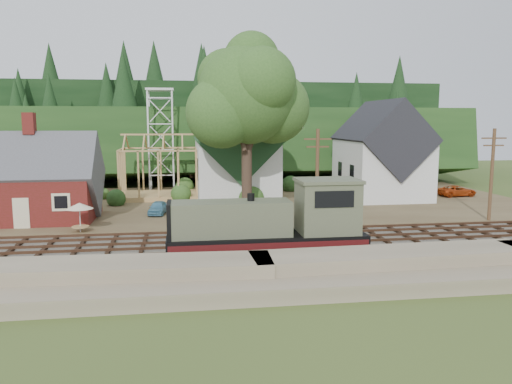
{
  "coord_description": "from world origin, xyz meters",
  "views": [
    {
      "loc": [
        -3.49,
        -32.85,
        8.52
      ],
      "look_at": [
        2.23,
        6.0,
        3.0
      ],
      "focal_mm": 35.0,
      "sensor_mm": 36.0,
      "label": 1
    }
  ],
  "objects": [
    {
      "name": "lattice_tower",
      "position": [
        -6.0,
        28.0,
        10.03
      ],
      "size": [
        3.2,
        3.2,
        12.12
      ],
      "color": "silver",
      "rests_on": "village_flat"
    },
    {
      "name": "timber_frame",
      "position": [
        -6.0,
        22.0,
        3.27
      ],
      "size": [
        8.2,
        6.2,
        6.99
      ],
      "color": "tan",
      "rests_on": "village_flat"
    },
    {
      "name": "farmhouse",
      "position": [
        18.0,
        19.0,
        4.87
      ],
      "size": [
        8.4,
        10.8,
        10.6
      ],
      "color": "silver",
      "rests_on": "village_flat"
    },
    {
      "name": "locomotive",
      "position": [
        2.07,
        -3.0,
        2.14
      ],
      "size": [
        12.13,
        3.03,
        4.85
      ],
      "color": "black",
      "rests_on": "railroad_bed"
    },
    {
      "name": "ridge",
      "position": [
        0.0,
        58.0,
        0.0
      ],
      "size": [
        80.0,
        20.0,
        12.0
      ],
      "primitive_type": "cube",
      "color": "black",
      "rests_on": "ground"
    },
    {
      "name": "telegraph_pole_far",
      "position": [
        22.0,
        5.2,
        4.25
      ],
      "size": [
        2.2,
        0.28,
        8.0
      ],
      "color": "#4C331E",
      "rests_on": "ground"
    },
    {
      "name": "telegraph_pole_near",
      "position": [
        7.0,
        5.2,
        4.25
      ],
      "size": [
        2.2,
        0.28,
        8.0
      ],
      "color": "#4C331E",
      "rests_on": "ground"
    },
    {
      "name": "car_blue",
      "position": [
        -5.78,
        12.16,
        0.89
      ],
      "size": [
        1.91,
        3.61,
        1.17
      ],
      "primitive_type": "imported",
      "rotation": [
        0.0,
        0.0,
        -0.16
      ],
      "color": "#5496B4",
      "rests_on": "village_flat"
    },
    {
      "name": "ground",
      "position": [
        0.0,
        0.0,
        0.0
      ],
      "size": [
        140.0,
        140.0,
        0.0
      ],
      "primitive_type": "plane",
      "color": "#384C1E",
      "rests_on": "ground"
    },
    {
      "name": "railroad_bed",
      "position": [
        0.0,
        0.0,
        0.08
      ],
      "size": [
        64.0,
        11.0,
        0.16
      ],
      "primitive_type": "cube",
      "color": "#726B5B",
      "rests_on": "ground"
    },
    {
      "name": "village_flat",
      "position": [
        0.0,
        18.0,
        0.15
      ],
      "size": [
        64.0,
        26.0,
        0.3
      ],
      "primitive_type": "cube",
      "color": "brown",
      "rests_on": "ground"
    },
    {
      "name": "church",
      "position": [
        2.0,
        19.68,
        5.18
      ],
      "size": [
        8.4,
        15.17,
        13.0
      ],
      "color": "silver",
      "rests_on": "village_flat"
    },
    {
      "name": "depot",
      "position": [
        -16.0,
        11.0,
        3.21
      ],
      "size": [
        10.8,
        7.41,
        9.0
      ],
      "color": "#511C12",
      "rests_on": "village_flat"
    },
    {
      "name": "embankment",
      "position": [
        0.0,
        -8.5,
        0.0
      ],
      "size": [
        64.0,
        5.0,
        1.6
      ],
      "primitive_type": "cube",
      "color": "#7F7259",
      "rests_on": "ground"
    },
    {
      "name": "patio_set",
      "position": [
        -11.23,
        5.5,
        2.19
      ],
      "size": [
        2.0,
        2.0,
        2.22
      ],
      "color": "silver",
      "rests_on": "village_flat"
    },
    {
      "name": "hillside",
      "position": [
        0.0,
        42.0,
        0.0
      ],
      "size": [
        70.0,
        28.96,
        12.74
      ],
      "primitive_type": "cube",
      "rotation": [
        -0.17,
        0.0,
        0.0
      ],
      "color": "#1E3F19",
      "rests_on": "ground"
    },
    {
      "name": "car_red",
      "position": [
        26.76,
        18.41,
        0.9
      ],
      "size": [
        4.48,
        2.43,
        1.19
      ],
      "primitive_type": "imported",
      "rotation": [
        0.0,
        0.0,
        1.68
      ],
      "color": "#AC370D",
      "rests_on": "village_flat"
    },
    {
      "name": "big_tree",
      "position": [
        2.17,
        10.08,
        10.22
      ],
      "size": [
        10.9,
        8.4,
        14.7
      ],
      "color": "#38281E",
      "rests_on": "village_flat"
    }
  ]
}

